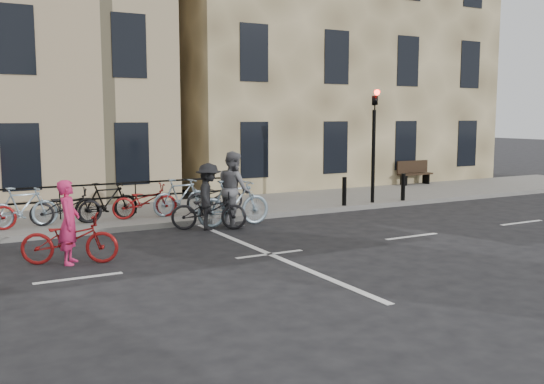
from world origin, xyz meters
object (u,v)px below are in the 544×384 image
cyclist_pink (70,235)px  cyclist_grey (234,196)px  traffic_light (374,132)px  cyclist_dark (209,204)px  bench (414,172)px

cyclist_pink → cyclist_grey: size_ratio=0.96×
traffic_light → cyclist_grey: 5.75m
cyclist_pink → cyclist_grey: (4.68, 2.20, 0.23)m
cyclist_dark → traffic_light: bearing=-54.9°
cyclist_pink → cyclist_dark: size_ratio=0.98×
bench → cyclist_dark: (-11.02, -4.46, 0.02)m
bench → cyclist_pink: cyclist_pink is taller
traffic_light → bench: (4.80, 3.39, -1.78)m
traffic_light → cyclist_pink: (-10.11, -3.12, -1.86)m
cyclist_grey → cyclist_dark: bearing=101.4°
traffic_light → bench: bearing=35.2°
traffic_light → bench: traffic_light is taller
traffic_light → bench: size_ratio=2.44×
bench → cyclist_grey: 11.11m
bench → cyclist_pink: (-14.91, -6.51, -0.08)m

